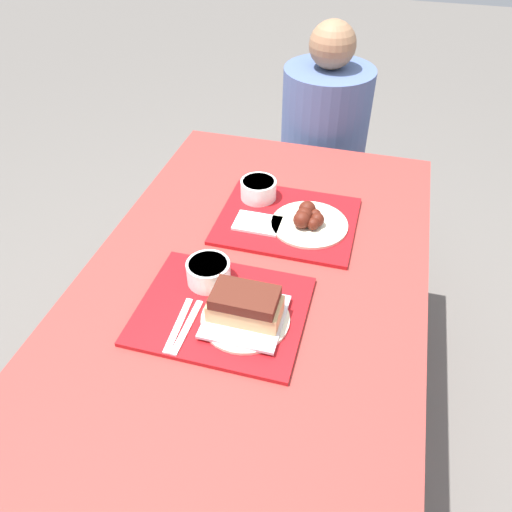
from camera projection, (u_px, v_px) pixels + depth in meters
The scene contains 13 objects.
ground_plane at pixel (255, 420), 1.80m from camera, with size 12.00×12.00×0.00m, color #605B56.
picnic_table at pixel (254, 298), 1.39m from camera, with size 0.90×1.45×0.73m.
picnic_bench_far at pixel (311, 188), 2.23m from camera, with size 0.85×0.28×0.48m.
tray_near at pixel (222, 310), 1.22m from camera, with size 0.40×0.33×0.01m.
tray_far at pixel (287, 221), 1.49m from camera, with size 0.40×0.33×0.01m.
bowl_coleslaw_near at pixel (208, 271), 1.26m from camera, with size 0.11×0.11×0.06m.
brisket_sandwich_plate at pixel (245, 309), 1.16m from camera, with size 0.21×0.21×0.09m.
plastic_fork_near at pixel (179, 325), 1.17m from camera, with size 0.02×0.17×0.00m.
plastic_knife_near at pixel (187, 327), 1.16m from camera, with size 0.02×0.17×0.00m.
bowl_coleslaw_far at pixel (258, 188), 1.55m from camera, with size 0.11×0.11×0.06m.
wings_plate_far at pixel (308, 220), 1.45m from camera, with size 0.23×0.23×0.06m.
napkin_far at pixel (257, 223), 1.46m from camera, with size 0.13×0.09×0.01m.
person_seated_across at pixel (325, 119), 2.00m from camera, with size 0.35×0.35×0.64m.
Camera 1 is at (0.26, -0.94, 1.63)m, focal length 35.00 mm.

